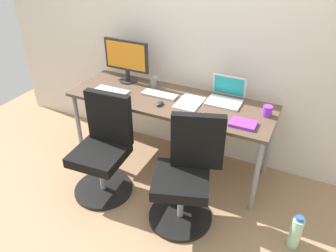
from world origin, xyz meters
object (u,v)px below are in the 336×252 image
(office_chair_right, at_px, (186,176))
(desktop_monitor, at_px, (126,58))
(water_bottle_on_floor, at_px, (296,232))
(office_chair_left, at_px, (104,150))
(coffee_mug, at_px, (267,111))
(open_laptop, at_px, (226,96))

(office_chair_right, height_order, desktop_monitor, desktop_monitor)
(water_bottle_on_floor, bearing_deg, desktop_monitor, 159.68)
(office_chair_left, xyz_separation_m, coffee_mug, (1.26, 0.64, 0.38))
(office_chair_left, height_order, open_laptop, open_laptop)
(desktop_monitor, xyz_separation_m, coffee_mug, (1.44, -0.11, -0.20))
(office_chair_right, relative_size, water_bottle_on_floor, 3.03)
(open_laptop, bearing_deg, water_bottle_on_floor, -40.03)
(open_laptop, height_order, coffee_mug, open_laptop)
(office_chair_right, xyz_separation_m, open_laptop, (0.06, 0.76, 0.39))
(office_chair_left, bearing_deg, office_chair_right, -0.22)
(office_chair_right, height_order, open_laptop, open_laptop)
(coffee_mug, bearing_deg, open_laptop, 164.34)
(office_chair_left, bearing_deg, water_bottle_on_floor, 1.90)
(office_chair_right, distance_m, desktop_monitor, 1.37)
(office_chair_left, distance_m, open_laptop, 1.21)
(water_bottle_on_floor, relative_size, desktop_monitor, 0.65)
(water_bottle_on_floor, distance_m, desktop_monitor, 2.17)
(office_chair_left, height_order, office_chair_right, same)
(coffee_mug, bearing_deg, office_chair_left, -152.96)
(office_chair_left, distance_m, water_bottle_on_floor, 1.72)
(desktop_monitor, bearing_deg, open_laptop, 0.30)
(desktop_monitor, bearing_deg, water_bottle_on_floor, -20.32)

